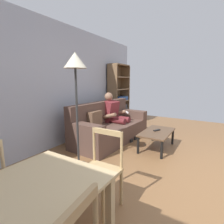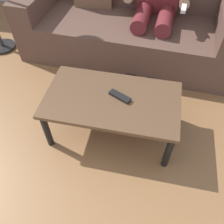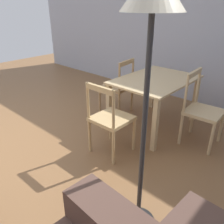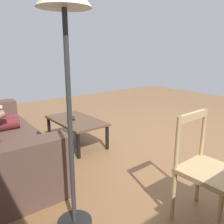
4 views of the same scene
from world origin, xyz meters
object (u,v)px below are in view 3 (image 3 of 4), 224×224
at_px(dining_chair_by_doorway, 118,87).
at_px(floor_lamp, 151,22).
at_px(dining_chair_facing_couch, 110,119).
at_px(dining_table, 155,87).
at_px(dining_chair_near_wall, 202,111).

bearing_deg(dining_chair_by_doorway, floor_lamp, 45.63).
distance_m(dining_chair_facing_couch, floor_lamp, 1.55).
relative_size(dining_chair_by_doorway, floor_lamp, 0.47).
bearing_deg(floor_lamp, dining_table, -150.34).
relative_size(dining_chair_facing_couch, floor_lamp, 0.48).
bearing_deg(floor_lamp, dining_chair_by_doorway, -134.37).
bearing_deg(dining_table, floor_lamp, 29.66).
bearing_deg(dining_chair_facing_couch, dining_chair_by_doorway, -143.14).
distance_m(dining_chair_near_wall, dining_chair_facing_couch, 1.15).
bearing_deg(dining_table, dining_chair_by_doorway, -90.29).
bearing_deg(dining_chair_by_doorway, dining_chair_facing_couch, 36.86).
relative_size(dining_chair_near_wall, dining_chair_by_doorway, 1.06).
relative_size(dining_table, floor_lamp, 0.64).
xyz_separation_m(dining_table, floor_lamp, (1.53, 0.87, 0.98)).
height_order(dining_chair_facing_couch, dining_chair_by_doorway, dining_chair_facing_couch).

